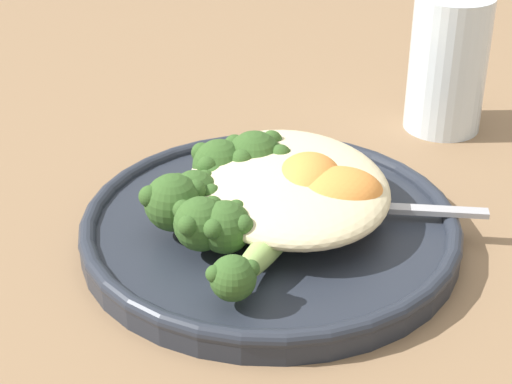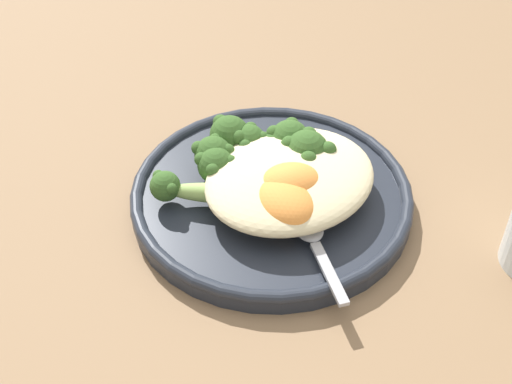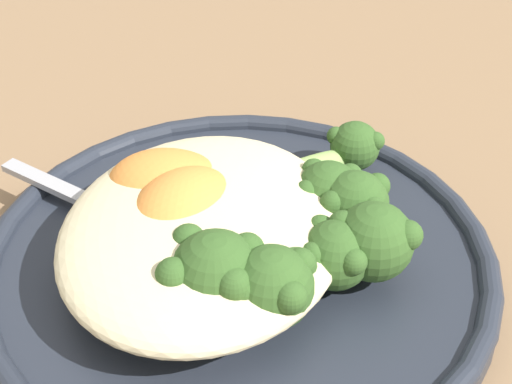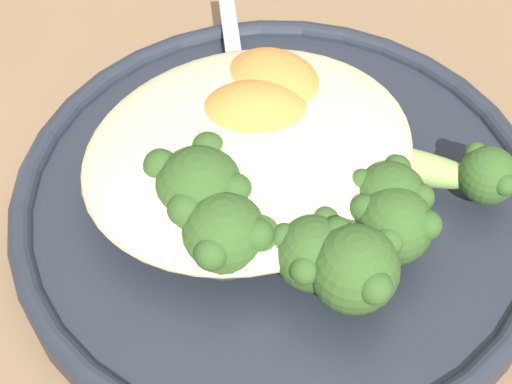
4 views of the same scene
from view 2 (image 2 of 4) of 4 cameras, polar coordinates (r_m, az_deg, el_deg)
The scene contains 14 objects.
ground_plane at distance 0.67m, azimuth 2.02°, elevation -1.73°, with size 4.00×4.00×0.00m, color #846647.
plate at distance 0.67m, azimuth 1.04°, elevation -0.40°, with size 0.26×0.26×0.02m.
quinoa_mound at distance 0.65m, azimuth 2.48°, elevation 1.29°, with size 0.16×0.14×0.03m, color beige.
broccoli_stalk_0 at distance 0.67m, azimuth 3.74°, elevation 2.83°, with size 0.09×0.05×0.04m.
broccoli_stalk_1 at distance 0.68m, azimuth 2.39°, elevation 3.38°, with size 0.10×0.08×0.04m.
broccoli_stalk_2 at distance 0.67m, azimuth 1.24°, elevation 2.32°, with size 0.09×0.09×0.03m.
broccoli_stalk_3 at distance 0.68m, azimuth -0.33°, elevation 3.23°, with size 0.07×0.12×0.03m.
broccoli_stalk_4 at distance 0.69m, azimuth -1.63°, elevation 4.03°, with size 0.05×0.12×0.04m.
broccoli_stalk_5 at distance 0.66m, azimuth -2.58°, elevation 2.30°, with size 0.04×0.11×0.04m.
broccoli_stalk_6 at distance 0.66m, azimuth -2.41°, elevation 1.60°, with size 0.05×0.09×0.03m.
broccoli_stalk_7 at distance 0.64m, azimuth -4.66°, elevation 0.13°, with size 0.10×0.09×0.03m.
sweet_potato_chunk_0 at distance 0.63m, azimuth 2.67°, elevation 0.37°, with size 0.06×0.05×0.04m, color orange.
sweet_potato_chunk_1 at distance 0.62m, azimuth 2.28°, elevation -1.02°, with size 0.07×0.05×0.04m, color orange.
spoon at distance 0.61m, azimuth 4.58°, elevation -3.69°, with size 0.05×0.10×0.01m.
Camera 2 is at (0.31, 0.37, 0.46)m, focal length 50.00 mm.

